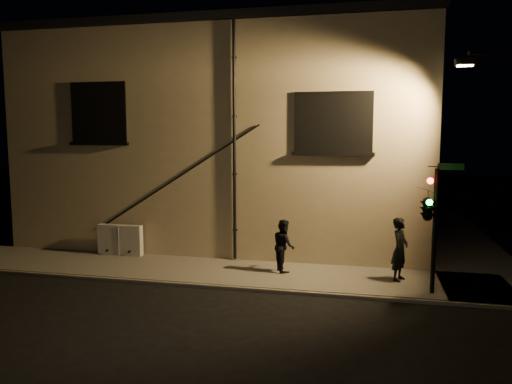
% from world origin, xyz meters
% --- Properties ---
extents(ground, '(90.00, 90.00, 0.00)m').
position_xyz_m(ground, '(0.00, 0.00, 0.00)').
color(ground, black).
extents(sidewalk, '(21.00, 16.00, 0.12)m').
position_xyz_m(sidewalk, '(1.22, 4.39, 0.06)').
color(sidewalk, '#5D5B54').
rests_on(sidewalk, ground).
extents(building, '(16.20, 12.23, 8.80)m').
position_xyz_m(building, '(-3.00, 8.99, 4.40)').
color(building, tan).
rests_on(building, ground).
extents(utility_cabinet, '(1.71, 0.29, 1.13)m').
position_xyz_m(utility_cabinet, '(-6.16, 2.70, 0.68)').
color(utility_cabinet, beige).
rests_on(utility_cabinet, sidewalk).
extents(pedestrian_a, '(0.70, 0.83, 1.95)m').
position_xyz_m(pedestrian_a, '(3.79, 1.64, 1.09)').
color(pedestrian_a, black).
rests_on(pedestrian_a, sidewalk).
extents(pedestrian_b, '(0.94, 1.03, 1.71)m').
position_xyz_m(pedestrian_b, '(0.14, 1.88, 0.98)').
color(pedestrian_b, black).
rests_on(pedestrian_b, sidewalk).
extents(traffic_signal, '(1.35, 2.18, 3.68)m').
position_xyz_m(traffic_signal, '(4.43, 0.48, 2.60)').
color(traffic_signal, black).
rests_on(traffic_signal, sidewalk).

